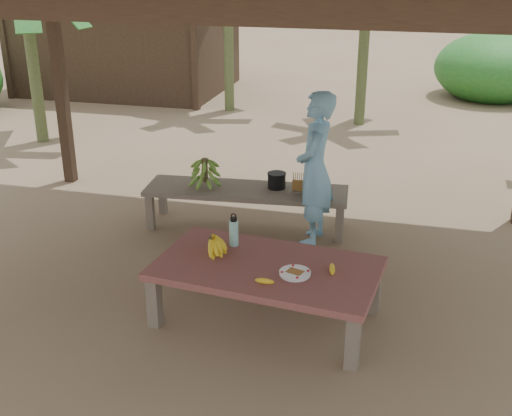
% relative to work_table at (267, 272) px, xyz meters
% --- Properties ---
extents(ground, '(80.00, 80.00, 0.00)m').
position_rel_work_table_xyz_m(ground, '(-0.52, 0.37, -0.43)').
color(ground, brown).
rests_on(ground, ground).
extents(work_table, '(1.90, 1.18, 0.50)m').
position_rel_work_table_xyz_m(work_table, '(0.00, 0.00, 0.00)').
color(work_table, brown).
rests_on(work_table, ground).
extents(bench, '(2.24, 0.79, 0.45)m').
position_rel_work_table_xyz_m(bench, '(-0.66, 1.80, -0.04)').
color(bench, brown).
rests_on(bench, ground).
extents(ripe_banana_bunch, '(0.28, 0.24, 0.16)m').
position_rel_work_table_xyz_m(ripe_banana_bunch, '(-0.51, 0.10, 0.15)').
color(ripe_banana_bunch, yellow).
rests_on(ripe_banana_bunch, work_table).
extents(plate, '(0.25, 0.25, 0.04)m').
position_rel_work_table_xyz_m(plate, '(0.26, -0.11, 0.08)').
color(plate, white).
rests_on(plate, work_table).
extents(loose_banana_front, '(0.16, 0.06, 0.04)m').
position_rel_work_table_xyz_m(loose_banana_front, '(0.06, -0.30, 0.09)').
color(loose_banana_front, yellow).
rests_on(loose_banana_front, work_table).
extents(loose_banana_side, '(0.05, 0.15, 0.04)m').
position_rel_work_table_xyz_m(loose_banana_side, '(0.53, 0.02, 0.09)').
color(loose_banana_side, yellow).
rests_on(loose_banana_side, work_table).
extents(water_flask, '(0.08, 0.08, 0.30)m').
position_rel_work_table_xyz_m(water_flask, '(-0.36, 0.30, 0.19)').
color(water_flask, '#3AB6AA').
rests_on(water_flask, work_table).
extents(green_banana_stalk, '(0.32, 0.32, 0.34)m').
position_rel_work_table_xyz_m(green_banana_stalk, '(-1.12, 1.75, 0.18)').
color(green_banana_stalk, '#598C2D').
rests_on(green_banana_stalk, bench).
extents(cooking_pot, '(0.19, 0.19, 0.17)m').
position_rel_work_table_xyz_m(cooking_pot, '(-0.35, 1.90, 0.10)').
color(cooking_pot, black).
rests_on(cooking_pot, bench).
extents(skewer_rack, '(0.19, 0.10, 0.24)m').
position_rel_work_table_xyz_m(skewer_rack, '(-0.07, 1.80, 0.14)').
color(skewer_rack, '#A57F47').
rests_on(skewer_rack, bench).
extents(woman, '(0.40, 0.60, 1.60)m').
position_rel_work_table_xyz_m(woman, '(0.11, 1.61, 0.37)').
color(woman, '#79BBE6').
rests_on(woman, ground).
extents(hut, '(4.40, 3.43, 2.85)m').
position_rel_work_table_xyz_m(hut, '(-5.02, 8.37, 0.67)').
color(hut, black).
rests_on(hut, ground).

